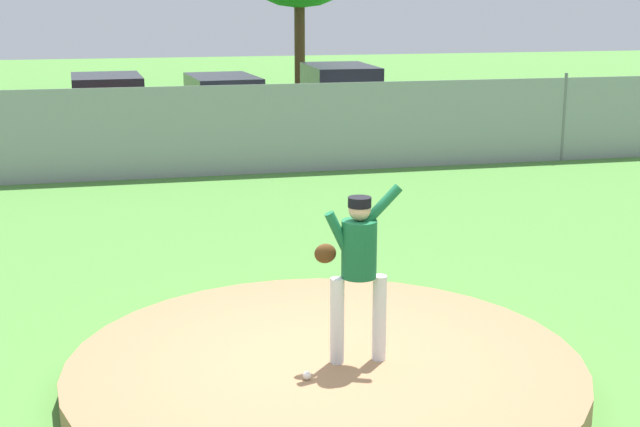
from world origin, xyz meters
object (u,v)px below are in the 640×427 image
at_px(pitcher_youth, 358,261).
at_px(parked_car_red, 108,110).
at_px(baseball, 307,376).
at_px(parked_car_white, 223,108).
at_px(parked_car_silver, 340,103).

bearing_deg(pitcher_youth, parked_car_red, 98.68).
xyz_separation_m(pitcher_youth, parked_car_red, (-2.28, 14.92, -0.41)).
distance_m(baseball, parked_car_white, 15.18).
relative_size(parked_car_silver, parked_car_white, 1.01).
height_order(parked_car_silver, parked_car_white, parked_car_silver).
distance_m(pitcher_youth, parked_car_silver, 14.94).
relative_size(pitcher_youth, parked_car_silver, 0.35).
distance_m(baseball, parked_car_red, 15.32).
xyz_separation_m(baseball, parked_car_red, (-1.74, 15.21, 0.52)).
bearing_deg(parked_car_red, parked_car_white, -1.61).
bearing_deg(pitcher_youth, parked_car_silver, 76.35).
distance_m(pitcher_youth, baseball, 1.11).
xyz_separation_m(pitcher_youth, parked_car_white, (0.56, 14.84, -0.44)).
bearing_deg(parked_car_white, baseball, -94.15).
distance_m(parked_car_silver, parked_car_white, 2.98).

